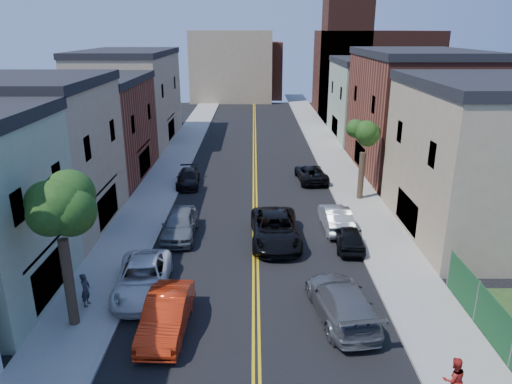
{
  "coord_description": "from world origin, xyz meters",
  "views": [
    {
      "loc": [
        -0.09,
        -3.71,
        12.26
      ],
      "look_at": [
        0.06,
        26.05,
        2.0
      ],
      "focal_mm": 33.32,
      "sensor_mm": 36.0,
      "label": 1
    }
  ],
  "objects_px": {
    "black_car_left": "(188,178)",
    "pedestrian_left": "(86,290)",
    "dark_car_right_far": "(311,173)",
    "grey_car_right": "(342,301)",
    "white_pickup": "(143,278)",
    "red_sedan": "(166,315)",
    "silver_car_right": "(336,218)",
    "grey_car_left": "(180,224)",
    "pedestrian_right": "(454,379)",
    "black_suv_lane": "(275,229)",
    "black_car_right": "(349,237)"
  },
  "relations": [
    {
      "from": "black_car_left",
      "to": "pedestrian_left",
      "type": "relative_size",
      "value": 2.76
    },
    {
      "from": "white_pickup",
      "to": "pedestrian_left",
      "type": "relative_size",
      "value": 3.43
    },
    {
      "from": "grey_car_left",
      "to": "dark_car_right_far",
      "type": "relative_size",
      "value": 1.01
    },
    {
      "from": "red_sedan",
      "to": "white_pickup",
      "type": "bearing_deg",
      "value": 119.99
    },
    {
      "from": "pedestrian_right",
      "to": "black_car_right",
      "type": "bearing_deg",
      "value": -90.03
    },
    {
      "from": "black_car_left",
      "to": "grey_car_right",
      "type": "bearing_deg",
      "value": -67.98
    },
    {
      "from": "black_car_right",
      "to": "dark_car_right_far",
      "type": "height_order",
      "value": "dark_car_right_far"
    },
    {
      "from": "white_pickup",
      "to": "grey_car_right",
      "type": "relative_size",
      "value": 0.98
    },
    {
      "from": "grey_car_right",
      "to": "silver_car_right",
      "type": "height_order",
      "value": "grey_car_right"
    },
    {
      "from": "black_car_left",
      "to": "dark_car_right_far",
      "type": "height_order",
      "value": "dark_car_right_far"
    },
    {
      "from": "black_car_left",
      "to": "black_car_right",
      "type": "bearing_deg",
      "value": -51.1
    },
    {
      "from": "grey_car_left",
      "to": "black_suv_lane",
      "type": "xyz_separation_m",
      "value": [
        5.87,
        -0.8,
        0.02
      ]
    },
    {
      "from": "pedestrian_left",
      "to": "grey_car_left",
      "type": "bearing_deg",
      "value": -16.34
    },
    {
      "from": "grey_car_left",
      "to": "black_car_right",
      "type": "height_order",
      "value": "grey_car_left"
    },
    {
      "from": "black_car_left",
      "to": "white_pickup",
      "type": "bearing_deg",
      "value": -94.08
    },
    {
      "from": "dark_car_right_far",
      "to": "black_car_left",
      "type": "bearing_deg",
      "value": 1.68
    },
    {
      "from": "red_sedan",
      "to": "silver_car_right",
      "type": "xyz_separation_m",
      "value": [
        8.97,
        10.95,
        -0.04
      ]
    },
    {
      "from": "white_pickup",
      "to": "pedestrian_right",
      "type": "bearing_deg",
      "value": -36.79
    },
    {
      "from": "white_pickup",
      "to": "grey_car_left",
      "type": "distance_m",
      "value": 6.64
    },
    {
      "from": "red_sedan",
      "to": "black_car_right",
      "type": "relative_size",
      "value": 1.23
    },
    {
      "from": "red_sedan",
      "to": "grey_car_right",
      "type": "xyz_separation_m",
      "value": [
        7.6,
        0.97,
        0.01
      ]
    },
    {
      "from": "grey_car_right",
      "to": "black_car_right",
      "type": "bearing_deg",
      "value": -111.05
    },
    {
      "from": "black_car_left",
      "to": "red_sedan",
      "type": "bearing_deg",
      "value": -89.21
    },
    {
      "from": "red_sedan",
      "to": "silver_car_right",
      "type": "bearing_deg",
      "value": 52.51
    },
    {
      "from": "black_car_left",
      "to": "silver_car_right",
      "type": "xyz_separation_m",
      "value": [
        10.67,
        -9.01,
        0.12
      ]
    },
    {
      "from": "grey_car_left",
      "to": "dark_car_right_far",
      "type": "bearing_deg",
      "value": 49.46
    },
    {
      "from": "black_car_left",
      "to": "black_car_right",
      "type": "xyz_separation_m",
      "value": [
        11.0,
        -11.8,
        0.03
      ]
    },
    {
      "from": "pedestrian_left",
      "to": "pedestrian_right",
      "type": "bearing_deg",
      "value": -107.18
    },
    {
      "from": "white_pickup",
      "to": "dark_car_right_far",
      "type": "xyz_separation_m",
      "value": [
        10.26,
        17.96,
        -0.08
      ]
    },
    {
      "from": "black_car_left",
      "to": "dark_car_right_far",
      "type": "xyz_separation_m",
      "value": [
        10.26,
        1.18,
        0.04
      ]
    },
    {
      "from": "red_sedan",
      "to": "black_car_left",
      "type": "bearing_deg",
      "value": 96.69
    },
    {
      "from": "red_sedan",
      "to": "dark_car_right_far",
      "type": "xyz_separation_m",
      "value": [
        8.56,
        21.13,
        -0.12
      ]
    },
    {
      "from": "white_pickup",
      "to": "dark_car_right_far",
      "type": "distance_m",
      "value": 20.68
    },
    {
      "from": "silver_car_right",
      "to": "black_suv_lane",
      "type": "height_order",
      "value": "black_suv_lane"
    },
    {
      "from": "grey_car_right",
      "to": "black_car_right",
      "type": "height_order",
      "value": "grey_car_right"
    },
    {
      "from": "grey_car_left",
      "to": "pedestrian_right",
      "type": "height_order",
      "value": "pedestrian_right"
    },
    {
      "from": "red_sedan",
      "to": "grey_car_left",
      "type": "bearing_deg",
      "value": 96.89
    },
    {
      "from": "silver_car_right",
      "to": "black_suv_lane",
      "type": "distance_m",
      "value": 4.44
    },
    {
      "from": "dark_car_right_far",
      "to": "red_sedan",
      "type": "bearing_deg",
      "value": 63.07
    },
    {
      "from": "white_pickup",
      "to": "black_suv_lane",
      "type": "distance_m",
      "value": 8.85
    },
    {
      "from": "dark_car_right_far",
      "to": "black_suv_lane",
      "type": "bearing_deg",
      "value": 68.82
    },
    {
      "from": "black_car_right",
      "to": "black_suv_lane",
      "type": "bearing_deg",
      "value": -7.81
    },
    {
      "from": "pedestrian_left",
      "to": "dark_car_right_far",
      "type": "bearing_deg",
      "value": -27.83
    },
    {
      "from": "black_car_right",
      "to": "black_car_left",
      "type": "bearing_deg",
      "value": -44.2
    },
    {
      "from": "grey_car_left",
      "to": "pedestrian_left",
      "type": "relative_size",
      "value": 3.08
    },
    {
      "from": "white_pickup",
      "to": "black_suv_lane",
      "type": "bearing_deg",
      "value": 35.06
    },
    {
      "from": "silver_car_right",
      "to": "pedestrian_right",
      "type": "distance_m",
      "value": 15.2
    },
    {
      "from": "dark_car_right_far",
      "to": "pedestrian_left",
      "type": "distance_m",
      "value": 23.06
    },
    {
      "from": "red_sedan",
      "to": "grey_car_right",
      "type": "bearing_deg",
      "value": 9.11
    },
    {
      "from": "dark_car_right_far",
      "to": "grey_car_right",
      "type": "bearing_deg",
      "value": 82.39
    }
  ]
}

